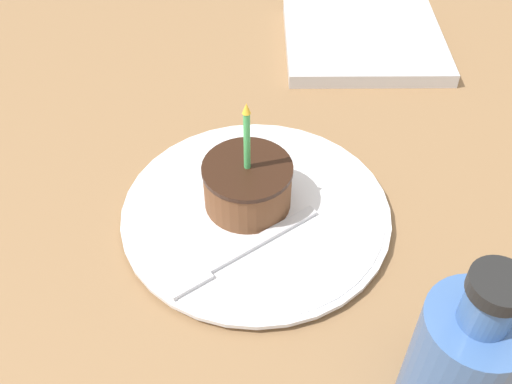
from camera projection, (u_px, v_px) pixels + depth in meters
name	position (u px, v px, depth m)	size (l,w,h in m)	color
ground_plane	(242.00, 211.00, 0.69)	(2.40, 2.40, 0.04)	olive
plate	(256.00, 213.00, 0.65)	(0.29, 0.29, 0.01)	silver
cake_slice	(248.00, 185.00, 0.63)	(0.10, 0.10, 0.13)	brown
fork	(234.00, 254.00, 0.60)	(0.16, 0.12, 0.00)	silver
bottle	(462.00, 360.00, 0.46)	(0.08, 0.08, 0.17)	#3F66A5
marble_board	(364.00, 41.00, 0.89)	(0.23, 0.21, 0.02)	silver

